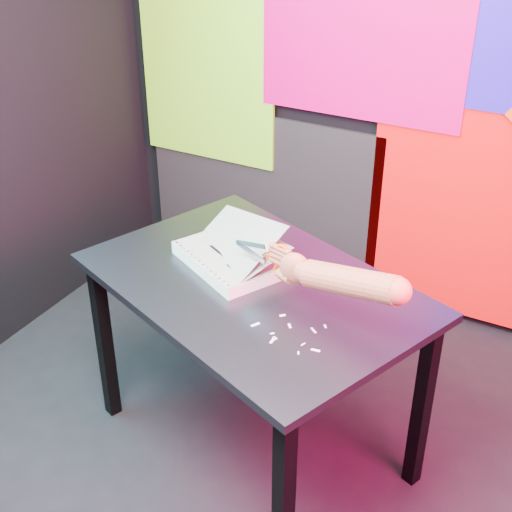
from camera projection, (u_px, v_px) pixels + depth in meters
The scene contains 7 objects.
room at pixel (253, 153), 1.85m from camera, with size 3.01×3.01×2.71m.
backdrop at pixel (424, 127), 3.13m from camera, with size 2.88×0.05×2.08m.
work_table at pixel (254, 305), 2.47m from camera, with size 1.36×1.14×0.75m.
printout_stack at pixel (233, 257), 2.52m from camera, with size 0.47×0.42×0.20m.
scissors at pixel (278, 261), 2.27m from camera, with size 0.23×0.06×0.13m.
hand_forearm at pixel (341, 279), 2.11m from camera, with size 0.49×0.16×0.17m.
paper_clippings at pixel (287, 333), 2.17m from camera, with size 0.24×0.17×0.00m.
Camera 1 is at (0.82, -1.52, 2.06)m, focal length 50.00 mm.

